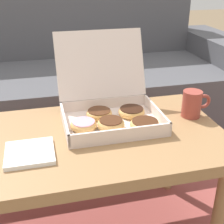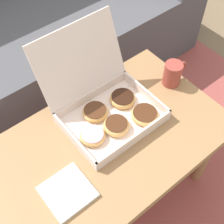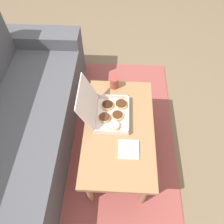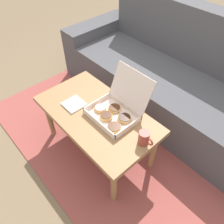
{
  "view_description": "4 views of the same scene",
  "coord_description": "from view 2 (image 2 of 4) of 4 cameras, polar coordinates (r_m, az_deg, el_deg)",
  "views": [
    {
      "loc": [
        -0.13,
        -0.99,
        0.99
      ],
      "look_at": [
        0.11,
        -0.02,
        0.51
      ],
      "focal_mm": 50.0,
      "sensor_mm": 36.0,
      "label": 1
    },
    {
      "loc": [
        -0.32,
        -0.55,
        1.41
      ],
      "look_at": [
        0.11,
        -0.02,
        0.51
      ],
      "focal_mm": 50.0,
      "sensor_mm": 36.0,
      "label": 2
    },
    {
      "loc": [
        -0.86,
        -0.07,
        1.89
      ],
      "look_at": [
        0.11,
        -0.02,
        0.51
      ],
      "focal_mm": 35.0,
      "sensor_mm": 36.0,
      "label": 3
    },
    {
      "loc": [
        0.9,
        -0.75,
        1.63
      ],
      "look_at": [
        0.11,
        -0.02,
        0.51
      ],
      "focal_mm": 35.0,
      "sensor_mm": 36.0,
      "label": 4
    }
  ],
  "objects": [
    {
      "name": "pastry_box",
      "position": [
        1.14,
        -0.78,
        1.1
      ],
      "size": [
        0.34,
        0.37,
        0.29
      ],
      "color": "silver",
      "rests_on": "coffee_table"
    },
    {
      "name": "area_rug",
      "position": [
        1.67,
        -9.94,
        -5.5
      ],
      "size": [
        2.38,
        1.83,
        0.01
      ],
      "primitive_type": "cube",
      "color": "#994742",
      "rests_on": "ground_plane"
    },
    {
      "name": "napkin_stack",
      "position": [
        1.02,
        -8.15,
        -14.25
      ],
      "size": [
        0.15,
        0.15,
        0.01
      ],
      "color": "white",
      "rests_on": "coffee_table"
    },
    {
      "name": "coffee_table",
      "position": [
        1.15,
        -2.27,
        -7.61
      ],
      "size": [
        0.95,
        0.53,
        0.46
      ],
      "color": "#997047",
      "rests_on": "ground_plane"
    },
    {
      "name": "coffee_mug",
      "position": [
        1.27,
        11.09,
        6.94
      ],
      "size": [
        0.11,
        0.07,
        0.1
      ],
      "color": "#993D33",
      "rests_on": "coffee_table"
    },
    {
      "name": "ground_plane",
      "position": [
        1.54,
        -3.73,
        -13.04
      ],
      "size": [
        12.0,
        12.0,
        0.0
      ],
      "primitive_type": "plane",
      "color": "#756047"
    }
  ]
}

